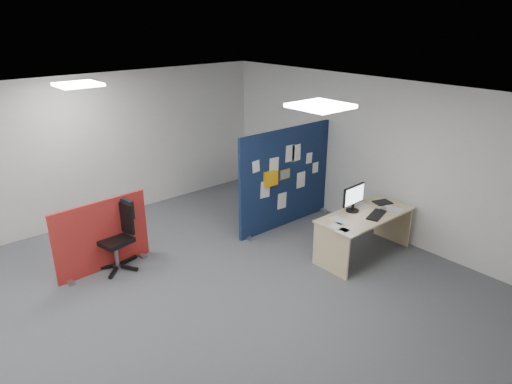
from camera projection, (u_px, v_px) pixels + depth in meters
floor at (143, 326)px, 5.73m from camera, size 9.00×9.00×0.00m
ceiling at (119, 113)px, 4.74m from camera, size 9.00×7.00×0.02m
wall_back at (38, 160)px, 7.71m from camera, size 9.00×0.02×2.70m
wall_right at (370, 156)px, 7.95m from camera, size 0.02×7.00×2.70m
ceiling_lights at (121, 103)px, 5.43m from camera, size 4.10×4.10×0.04m
navy_divider at (287, 178)px, 8.21m from camera, size 2.20×0.30×1.81m
main_desk at (363, 223)px, 7.25m from camera, size 1.66×0.74×0.73m
monitor_main at (354, 197)px, 7.16m from camera, size 0.50×0.21×0.43m
keyboard at (376, 215)px, 7.09m from camera, size 0.48×0.30×0.02m
mouse at (383, 208)px, 7.32m from camera, size 0.11×0.07×0.03m
paper_tray at (383, 202)px, 7.57m from camera, size 0.33×0.30×0.01m
red_divider at (102, 236)px, 6.84m from camera, size 1.47×0.30×1.11m
office_chair at (119, 230)px, 6.91m from camera, size 0.69×0.68×1.05m
desk_papers at (357, 218)px, 7.00m from camera, size 1.47×0.82×0.00m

